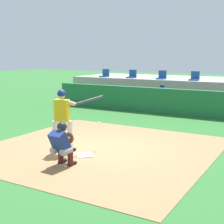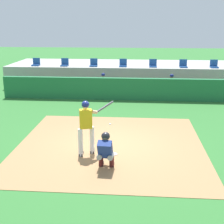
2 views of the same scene
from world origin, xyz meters
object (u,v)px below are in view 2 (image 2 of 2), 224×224
at_px(stadium_seat_0, 36,64).
at_px(dugout_player_0, 103,84).
at_px(stadium_seat_4, 153,65).
at_px(stadium_seat_6, 214,65).
at_px(dugout_player_1, 171,85).
at_px(batter_at_plate, 87,124).
at_px(stadium_seat_3, 123,64).
at_px(home_plate, 108,154).
at_px(stadium_seat_2, 94,64).
at_px(stadium_seat_1, 65,64).
at_px(stadium_seat_5, 183,65).
at_px(catcher_crouched, 105,149).

bearing_deg(stadium_seat_0, dugout_player_0, -24.21).
relative_size(stadium_seat_4, stadium_seat_6, 1.00).
bearing_deg(dugout_player_1, stadium_seat_6, 36.60).
bearing_deg(batter_at_plate, dugout_player_1, 66.77).
bearing_deg(stadium_seat_3, batter_at_plate, -93.80).
bearing_deg(home_plate, stadium_seat_3, 90.00).
distance_m(batter_at_plate, stadium_seat_6, 11.98).
xyz_separation_m(dugout_player_0, stadium_seat_2, (-0.81, 2.03, 0.86)).
distance_m(batter_at_plate, stadium_seat_3, 10.25).
bearing_deg(stadium_seat_1, batter_at_plate, -73.45).
xyz_separation_m(stadium_seat_0, stadium_seat_4, (7.43, 0.00, 0.00)).
xyz_separation_m(stadium_seat_1, stadium_seat_5, (7.43, 0.00, 0.00)).
height_order(stadium_seat_0, stadium_seat_1, same).
bearing_deg(dugout_player_0, stadium_seat_3, 62.78).
distance_m(home_plate, catcher_crouched, 1.11).
bearing_deg(stadium_seat_1, stadium_seat_2, 0.00).
distance_m(dugout_player_1, stadium_seat_2, 5.18).
distance_m(home_plate, stadium_seat_1, 10.94).
bearing_deg(stadium_seat_4, dugout_player_0, -144.98).
relative_size(home_plate, stadium_seat_2, 0.92).
height_order(stadium_seat_0, stadium_seat_6, same).
relative_size(stadium_seat_0, stadium_seat_6, 1.00).
xyz_separation_m(stadium_seat_1, stadium_seat_3, (3.71, 0.00, 0.00)).
xyz_separation_m(dugout_player_0, stadium_seat_0, (-4.53, 2.03, 0.86)).
distance_m(dugout_player_0, stadium_seat_6, 6.98).
height_order(stadium_seat_1, stadium_seat_4, same).
relative_size(dugout_player_1, stadium_seat_4, 2.71).
bearing_deg(stadium_seat_0, stadium_seat_2, 0.00).
height_order(batter_at_plate, stadium_seat_3, stadium_seat_3).
height_order(batter_at_plate, stadium_seat_0, stadium_seat_0).
relative_size(home_plate, batter_at_plate, 0.24).
distance_m(home_plate, stadium_seat_4, 10.46).
height_order(home_plate, batter_at_plate, batter_at_plate).
distance_m(batter_at_plate, dugout_player_1, 8.91).
bearing_deg(catcher_crouched, stadium_seat_0, 116.63).
height_order(dugout_player_0, stadium_seat_0, stadium_seat_0).
height_order(stadium_seat_1, stadium_seat_5, same).
relative_size(batter_at_plate, stadium_seat_6, 3.76).
height_order(dugout_player_0, stadium_seat_2, stadium_seat_2).
bearing_deg(dugout_player_0, home_plate, -82.68).
bearing_deg(stadium_seat_4, stadium_seat_1, 180.00).
height_order(stadium_seat_0, stadium_seat_5, same).
bearing_deg(stadium_seat_3, stadium_seat_5, 0.00).
bearing_deg(dugout_player_1, home_plate, -109.18).
bearing_deg(stadium_seat_5, home_plate, -110.05).
distance_m(stadium_seat_2, stadium_seat_6, 7.43).
xyz_separation_m(stadium_seat_1, stadium_seat_6, (9.29, 0.00, 0.00)).
height_order(dugout_player_0, stadium_seat_3, stadium_seat_3).
relative_size(dugout_player_1, stadium_seat_6, 2.71).
bearing_deg(stadium_seat_4, batter_at_plate, -103.94).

